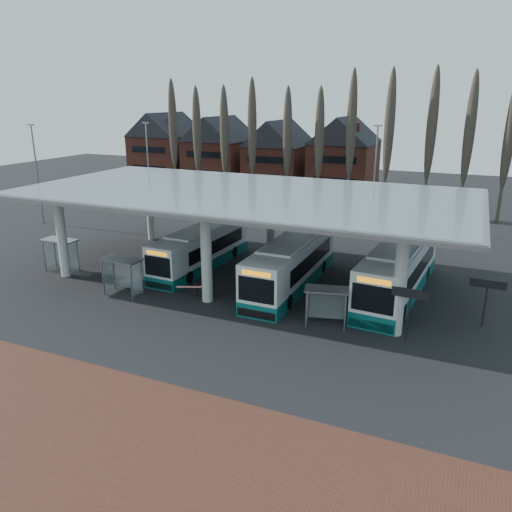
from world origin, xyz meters
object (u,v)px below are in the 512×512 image
at_px(bus_3, 399,270).
at_px(shelter_1, 123,268).
at_px(shelter_2, 327,298).
at_px(shelter_0, 62,248).
at_px(bus_1, 202,248).
at_px(bus_2, 292,264).

bearing_deg(bus_3, shelter_1, -151.78).
relative_size(shelter_1, shelter_2, 1.00).
relative_size(bus_3, shelter_1, 4.75).
height_order(shelter_0, shelter_2, shelter_0).
bearing_deg(shelter_1, shelter_0, 165.05).
distance_m(bus_1, bus_3, 14.92).
bearing_deg(shelter_0, bus_3, 13.15).
bearing_deg(bus_3, bus_2, -164.26).
relative_size(bus_3, shelter_2, 4.76).
height_order(bus_1, shelter_1, bus_1).
distance_m(bus_2, shelter_0, 17.57).
distance_m(bus_3, shelter_0, 24.75).
height_order(bus_2, shelter_2, bus_2).
bearing_deg(shelter_2, bus_1, 138.06).
relative_size(shelter_0, shelter_1, 0.99).
relative_size(bus_2, shelter_0, 4.54).
xyz_separation_m(bus_2, shelter_2, (3.99, -5.32, 0.09)).
xyz_separation_m(bus_1, shelter_1, (-1.93, -7.17, 0.37)).
xyz_separation_m(shelter_0, shelter_2, (21.10, -1.36, -0.12)).
bearing_deg(bus_1, bus_2, -6.16).
height_order(bus_1, shelter_2, bus_1).
distance_m(bus_2, shelter_2, 6.65).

